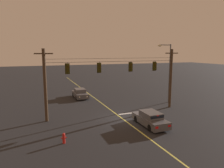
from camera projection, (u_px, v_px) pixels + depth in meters
ground_plane at (122, 119)px, 22.01m from camera, size 180.00×180.00×0.00m
lane_centre_stripe at (99, 102)px, 29.44m from camera, size 0.14×60.00×0.01m
stop_bar_paint at (132, 113)px, 24.03m from camera, size 3.40×0.36×0.01m
signal_span_assembly at (115, 81)px, 23.31m from camera, size 16.97×0.32×7.40m
traffic_light_leftmost at (68, 69)px, 21.18m from camera, size 0.48×0.41×1.22m
traffic_light_left_inner at (100, 68)px, 22.40m from camera, size 0.48×0.41×1.22m
traffic_light_centre at (131, 67)px, 23.76m from camera, size 0.48×0.41×1.22m
traffic_light_right_inner at (155, 66)px, 24.90m from camera, size 0.48×0.41×1.22m
car_waiting_near_lane at (150, 119)px, 19.89m from camera, size 1.80×4.33×1.39m
car_oncoming_lead at (80, 93)px, 31.93m from camera, size 1.80×4.42×1.39m
street_lamp_corner at (168, 68)px, 28.26m from camera, size 2.11×0.30×8.09m
fire_hydrant at (64, 138)px, 16.02m from camera, size 0.44×0.22×0.84m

